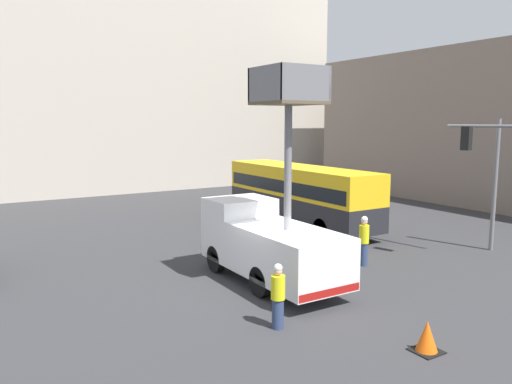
{
  "coord_description": "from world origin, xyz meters",
  "views": [
    {
      "loc": [
        -8.74,
        -13.2,
        5.51
      ],
      "look_at": [
        0.37,
        1.58,
        3.04
      ],
      "focal_mm": 35.0,
      "sensor_mm": 36.0,
      "label": 1
    }
  ],
  "objects": [
    {
      "name": "road_worker_directing",
      "position": [
        4.56,
        0.49,
        0.98
      ],
      "size": [
        0.38,
        0.38,
        1.94
      ],
      "rotation": [
        0.0,
        0.0,
        4.87
      ],
      "color": "navy",
      "rests_on": "ground_plane"
    },
    {
      "name": "building_backdrop_far",
      "position": [
        0.0,
        29.08,
        8.83
      ],
      "size": [
        44.0,
        10.0,
        17.67
      ],
      "color": "#BCB2A3",
      "rests_on": "ground_plane"
    },
    {
      "name": "road_worker_near_truck",
      "position": [
        -1.56,
        -2.66,
        0.89
      ],
      "size": [
        0.38,
        0.38,
        1.79
      ],
      "rotation": [
        0.0,
        0.0,
        6.2
      ],
      "color": "navy",
      "rests_on": "ground_plane"
    },
    {
      "name": "traffic_light_pole",
      "position": [
        9.8,
        -0.89,
        3.8
      ],
      "size": [
        3.19,
        2.94,
        5.62
      ],
      "color": "slate",
      "rests_on": "ground_plane"
    },
    {
      "name": "utility_truck",
      "position": [
        0.37,
        0.76,
        1.52
      ],
      "size": [
        2.31,
        6.19,
        7.17
      ],
      "color": "white",
      "rests_on": "ground_plane"
    },
    {
      "name": "traffic_cone_near_truck",
      "position": [
        0.73,
        -5.68,
        0.36
      ],
      "size": [
        0.68,
        0.68,
        0.77
      ],
      "color": "black",
      "rests_on": "ground_plane"
    },
    {
      "name": "ground_plane",
      "position": [
        0.0,
        0.0,
        0.0
      ],
      "size": [
        120.0,
        120.0,
        0.0
      ],
      "primitive_type": "plane",
      "color": "#333335"
    },
    {
      "name": "city_bus",
      "position": [
        6.82,
        7.67,
        1.86
      ],
      "size": [
        2.43,
        10.34,
        3.17
      ],
      "rotation": [
        0.0,
        0.0,
        1.24
      ],
      "color": "#232328",
      "rests_on": "ground_plane"
    }
  ]
}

